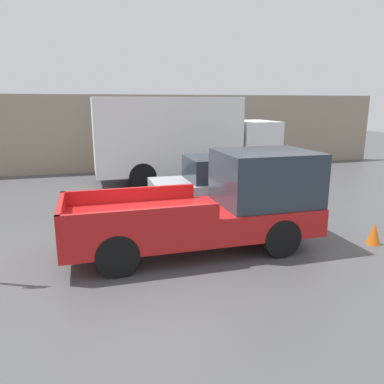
# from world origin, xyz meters

# --- Properties ---
(ground_plane) EXTENTS (60.00, 60.00, 0.00)m
(ground_plane) POSITION_xyz_m (0.00, 0.00, 0.00)
(ground_plane) COLOR #4C4C4F
(building_wall) EXTENTS (28.00, 0.15, 3.54)m
(building_wall) POSITION_xyz_m (0.00, 10.29, 1.77)
(building_wall) COLOR gray
(building_wall) RESTS_ON ground
(pickup_truck) EXTENTS (5.48, 1.94, 2.14)m
(pickup_truck) POSITION_xyz_m (1.45, -0.10, 1.00)
(pickup_truck) COLOR red
(pickup_truck) RESTS_ON ground
(car) EXTENTS (4.37, 1.89, 1.56)m
(car) POSITION_xyz_m (2.78, 3.21, 0.78)
(car) COLOR #B7BABF
(car) RESTS_ON ground
(delivery_truck) EXTENTS (7.39, 2.46, 3.39)m
(delivery_truck) POSITION_xyz_m (2.40, 7.09, 1.83)
(delivery_truck) COLOR white
(delivery_truck) RESTS_ON ground
(traffic_cone) EXTENTS (0.32, 0.32, 0.51)m
(traffic_cone) POSITION_xyz_m (4.97, -0.90, 0.26)
(traffic_cone) COLOR orange
(traffic_cone) RESTS_ON ground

